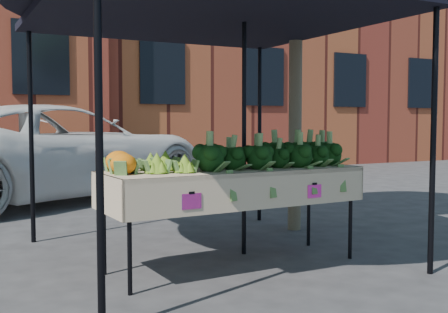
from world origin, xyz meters
TOP-DOWN VIEW (x-y plane):
  - ground at (0.00, 0.00)m, footprint 90.00×90.00m
  - table at (-0.10, -0.12)m, footprint 2.43×0.90m
  - canopy at (-0.14, 0.33)m, footprint 3.16×3.16m
  - broccoli_heap at (0.29, -0.09)m, footprint 1.63×0.60m
  - romanesco_cluster at (-0.77, -0.08)m, footprint 0.46×0.60m
  - cauliflower_pair at (-1.14, -0.05)m, footprint 0.26×0.46m
  - vehicle at (-0.73, 5.14)m, footprint 2.55×3.08m
  - street_tree at (1.37, 1.04)m, footprint 2.32×2.32m
  - building_right at (7.00, 12.50)m, footprint 12.00×8.00m

SIDE VIEW (x-z plane):
  - ground at x=0.00m, z-range 0.00..0.00m
  - table at x=-0.10m, z-range 0.00..0.90m
  - cauliflower_pair at x=-1.14m, z-range 0.90..1.11m
  - romanesco_cluster at x=-0.77m, z-range 0.90..1.13m
  - broccoli_heap at x=0.29m, z-range 0.90..1.20m
  - canopy at x=-0.14m, z-range 0.00..2.74m
  - street_tree at x=1.37m, z-range 0.00..4.58m
  - vehicle at x=-0.73m, z-range 0.00..5.76m
  - building_right at x=7.00m, z-range 0.00..8.50m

